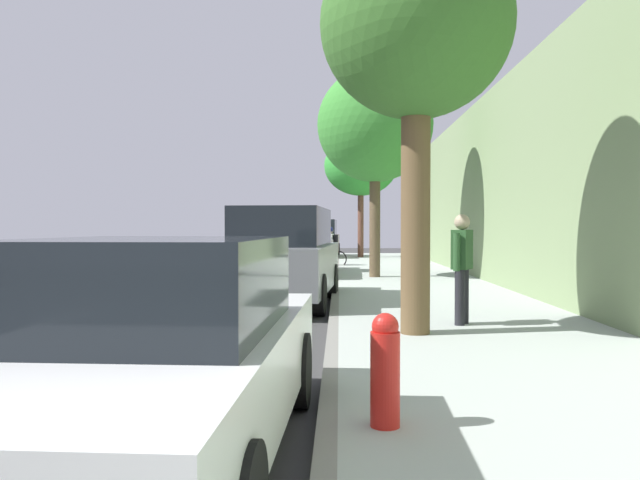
{
  "coord_description": "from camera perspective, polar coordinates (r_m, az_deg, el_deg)",
  "views": [
    {
      "loc": [
        2.25,
        -14.68,
        1.59
      ],
      "look_at": [
        1.44,
        10.71,
        1.07
      ],
      "focal_mm": 34.19,
      "sensor_mm": 36.0,
      "label": 1
    }
  ],
  "objects": [
    {
      "name": "bicycle_at_curb",
      "position": [
        24.19,
        0.51,
        -1.74
      ],
      "size": [
        1.71,
        0.46,
        0.73
      ],
      "color": "black",
      "rests_on": "ground"
    },
    {
      "name": "ground",
      "position": [
        14.94,
        -6.86,
        -4.95
      ],
      "size": [
        64.87,
        64.87,
        0.0
      ],
      "primitive_type": "plane",
      "color": "#373737"
    },
    {
      "name": "street_tree_mid_block",
      "position": [
        18.42,
        5.17,
        10.63
      ],
      "size": [
        3.42,
        3.42,
        6.22
      ],
      "color": "brown",
      "rests_on": "sidewalk"
    },
    {
      "name": "curb_edge",
      "position": [
        14.76,
        1.47,
        -4.77
      ],
      "size": [
        0.16,
        40.55,
        0.12
      ],
      "primitive_type": "cube",
      "color": "gray",
      "rests_on": "ground"
    },
    {
      "name": "lane_stripe_bike_edge",
      "position": [
        14.85,
        -4.23,
        -4.96
      ],
      "size": [
        0.12,
        40.55,
        0.01
      ],
      "primitive_type": "cube",
      "color": "white",
      "rests_on": "ground"
    },
    {
      "name": "pedestrian_on_phone",
      "position": [
        9.46,
        13.14,
        -2.03
      ],
      "size": [
        0.38,
        0.56,
        1.67
      ],
      "color": "black",
      "rests_on": "sidewalk"
    },
    {
      "name": "parked_suv_tan_far",
      "position": [
        30.91,
        -0.05,
        0.13
      ],
      "size": [
        2.08,
        4.76,
        1.99
      ],
      "color": "tan",
      "rests_on": "ground"
    },
    {
      "name": "lane_stripe_centre",
      "position": [
        15.45,
        -18.49,
        -4.78
      ],
      "size": [
        0.14,
        40.0,
        0.01
      ],
      "color": "white",
      "rests_on": "ground"
    },
    {
      "name": "cyclist_with_backpack",
      "position": [
        23.71,
        1.03,
        -0.3
      ],
      "size": [
        0.45,
        0.61,
        1.62
      ],
      "color": "#C6B284",
      "rests_on": "ground"
    },
    {
      "name": "fire_hydrant",
      "position": [
        4.61,
        6.12,
        -11.92
      ],
      "size": [
        0.22,
        0.22,
        0.84
      ],
      "color": "red",
      "rests_on": "sidewalk"
    },
    {
      "name": "parked_sedan_white_nearest",
      "position": [
        4.26,
        -15.21,
        -10.23
      ],
      "size": [
        1.95,
        4.45,
        1.52
      ],
      "color": "white",
      "rests_on": "ground"
    },
    {
      "name": "building_facade",
      "position": [
        15.33,
        18.05,
        5.04
      ],
      "size": [
        0.5,
        40.55,
        5.28
      ],
      "primitive_type": "cube",
      "color": "gray",
      "rests_on": "ground"
    },
    {
      "name": "street_tree_far_end",
      "position": [
        30.4,
        3.83,
        6.92
      ],
      "size": [
        3.62,
        3.62,
        6.03
      ],
      "color": "brown",
      "rests_on": "sidewalk"
    },
    {
      "name": "sidewalk",
      "position": [
        14.9,
        9.57,
        -4.74
      ],
      "size": [
        4.03,
        40.55,
        0.12
      ],
      "primitive_type": "cube",
      "color": "#A4ABA6",
      "rests_on": "ground"
    },
    {
      "name": "street_tree_near_cyclist",
      "position": [
        8.95,
        8.98,
        18.89
      ],
      "size": [
        2.65,
        2.65,
        5.57
      ],
      "color": "brown",
      "rests_on": "sidewalk"
    },
    {
      "name": "parked_pickup_silver_mid",
      "position": [
        19.7,
        -1.9,
        -0.84
      ],
      "size": [
        2.15,
        5.36,
        1.95
      ],
      "color": "#B7BABF",
      "rests_on": "ground"
    },
    {
      "name": "parked_suv_grey_second",
      "position": [
        12.49,
        -3.39,
        -1.42
      ],
      "size": [
        2.21,
        4.82,
        1.99
      ],
      "color": "slate",
      "rests_on": "ground"
    }
  ]
}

